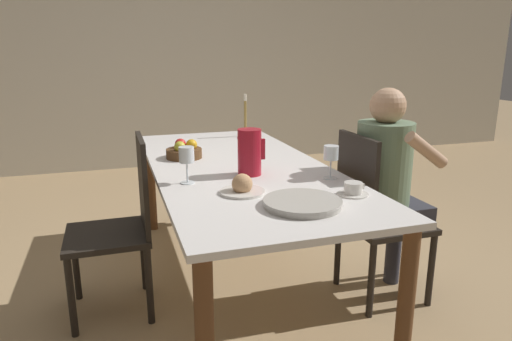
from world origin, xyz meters
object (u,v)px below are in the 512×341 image
wine_glass_juice (331,155)px  candlestick_tall (245,120)px  bread_plate (242,187)px  fruit_bowl (184,151)px  wine_glass_water (187,156)px  serving_tray (302,203)px  chair_person_side (374,214)px  person_seated (388,176)px  red_pitcher (250,152)px  teacup_near_person (353,190)px  chair_opposite (122,223)px

wine_glass_juice → candlestick_tall: candlestick_tall is taller
bread_plate → fruit_bowl: bearing=100.1°
wine_glass_water → serving_tray: bearing=-50.8°
chair_person_side → bread_plate: chair_person_side is taller
wine_glass_water → fruit_bowl: size_ratio=0.85×
person_seated → red_pitcher: size_ratio=4.89×
chair_person_side → teacup_near_person: chair_person_side is taller
teacup_near_person → bread_plate: 0.50m
chair_person_side → wine_glass_juice: bearing=-84.5°
teacup_near_person → fruit_bowl: fruit_bowl is taller
chair_person_side → candlestick_tall: size_ratio=2.97×
bread_plate → red_pitcher: bearing=66.8°
red_pitcher → wine_glass_juice: bearing=-28.0°
fruit_bowl → person_seated: bearing=-31.9°
chair_opposite → red_pitcher: (0.66, -0.13, 0.36)m
chair_opposite → fruit_bowl: 0.60m
person_seated → fruit_bowl: person_seated is taller
chair_person_side → wine_glass_juice: 0.46m
red_pitcher → wine_glass_juice: (0.37, -0.20, 0.00)m
red_pitcher → candlestick_tall: size_ratio=0.76×
chair_person_side → red_pitcher: size_ratio=3.91×
fruit_bowl → chair_opposite: bearing=-137.5°
serving_tray → wine_glass_juice: bearing=49.2°
person_seated → candlestick_tall: person_seated is taller
teacup_near_person → serving_tray: bearing=-164.7°
chair_person_side → teacup_near_person: bearing=-46.0°
chair_opposite → serving_tray: chair_opposite is taller
chair_person_side → teacup_near_person: 0.51m
chair_opposite → wine_glass_juice: (1.03, -0.32, 0.36)m
chair_person_side → fruit_bowl: size_ratio=4.39×
chair_opposite → teacup_near_person: bearing=-120.9°
bread_plate → fruit_bowl: size_ratio=0.97×
person_seated → bread_plate: (-0.88, -0.15, 0.06)m
teacup_near_person → red_pitcher: bearing=125.9°
red_pitcher → teacup_near_person: size_ratio=1.72×
wine_glass_water → fruit_bowl: bearing=82.5°
person_seated → wine_glass_juice: size_ratio=6.93×
red_pitcher → chair_opposite: bearing=169.1°
red_pitcher → candlestick_tall: 1.11m
teacup_near_person → fruit_bowl: 1.14m
wine_glass_juice → wine_glass_water: bearing=169.1°
person_seated → teacup_near_person: (-0.41, -0.33, 0.06)m
red_pitcher → wine_glass_juice: size_ratio=1.42×
serving_tray → bread_plate: size_ratio=1.59×
wine_glass_juice → serving_tray: size_ratio=0.51×
person_seated → serving_tray: size_ratio=3.56×
chair_person_side → wine_glass_juice: size_ratio=5.54×
red_pitcher → bread_plate: size_ratio=1.16×
person_seated → red_pitcher: (-0.75, 0.14, 0.16)m
chair_person_side → serving_tray: chair_person_side is taller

